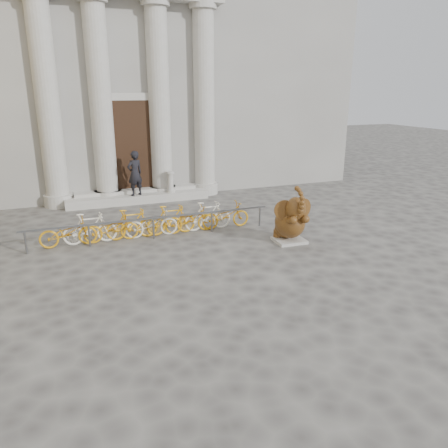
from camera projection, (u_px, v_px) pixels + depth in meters
name	position (u px, v px, depth m)	size (l,w,h in m)	color
ground	(210.00, 292.00, 10.50)	(80.00, 80.00, 0.00)	#474442
classical_building	(111.00, 61.00, 22.02)	(22.00, 10.70, 12.00)	gray
entrance_steps	(138.00, 197.00, 18.82)	(6.00, 1.20, 0.36)	#A8A59E
elephant_statue	(291.00, 221.00, 13.69)	(1.26, 1.40, 1.87)	#A8A59E
bike_rack	(152.00, 222.00, 14.27)	(8.00, 0.53, 1.00)	slate
pedestrian	(135.00, 173.00, 18.13)	(0.68, 0.45, 1.87)	black
balustrade_post	(170.00, 183.00, 18.85)	(0.37, 0.37, 0.91)	#A8A59E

